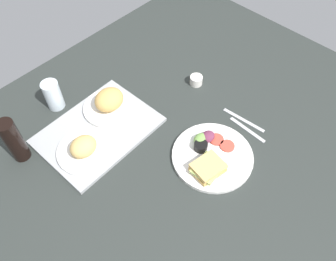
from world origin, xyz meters
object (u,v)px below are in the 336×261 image
at_px(serving_tray, 98,131).
at_px(plate_with_salad, 211,156).
at_px(soda_bottle, 14,141).
at_px(bread_plate_near, 85,149).
at_px(drinking_glass, 53,95).
at_px(bread_plate_far, 109,103).
at_px(knife, 244,120).
at_px(fork, 247,129).
at_px(espresso_cup, 196,80).

relative_size(serving_tray, plate_with_salad, 1.46).
bearing_deg(soda_bottle, bread_plate_near, -46.45).
xyz_separation_m(plate_with_salad, drinking_glass, (-0.24, 0.64, 0.05)).
relative_size(bread_plate_far, knife, 1.10).
bearing_deg(drinking_glass, bread_plate_far, -54.50).
bearing_deg(bread_plate_far, soda_bottle, 168.39).
distance_m(drinking_glass, knife, 0.79).
relative_size(soda_bottle, fork, 1.15).
distance_m(bread_plate_far, drinking_glass, 0.23).
height_order(fork, knife, same).
xyz_separation_m(soda_bottle, espresso_cup, (0.75, -0.23, -0.08)).
xyz_separation_m(bread_plate_near, knife, (0.55, -0.34, -0.04)).
xyz_separation_m(plate_with_salad, knife, (0.24, 0.02, -0.01)).
xyz_separation_m(drinking_glass, espresso_cup, (0.51, -0.35, -0.05)).
bearing_deg(espresso_cup, fork, -99.89).
bearing_deg(bread_plate_far, fork, -56.57).
relative_size(bread_plate_near, soda_bottle, 1.10).
distance_m(bread_plate_near, drinking_glass, 0.30).
xyz_separation_m(espresso_cup, knife, (-0.03, -0.28, -0.02)).
distance_m(bread_plate_far, soda_bottle, 0.39).
bearing_deg(plate_with_salad, drinking_glass, 110.76).
xyz_separation_m(serving_tray, knife, (0.45, -0.39, -0.01)).
height_order(serving_tray, bread_plate_near, bread_plate_near).
relative_size(drinking_glass, fork, 0.77).
xyz_separation_m(bread_plate_near, bread_plate_far, (0.21, 0.10, 0.01)).
bearing_deg(knife, soda_bottle, 49.34).
bearing_deg(serving_tray, plate_with_salad, -62.37).
height_order(serving_tray, espresso_cup, espresso_cup).
xyz_separation_m(serving_tray, bread_plate_near, (-0.10, -0.05, 0.04)).
bearing_deg(knife, espresso_cup, -10.46).
height_order(serving_tray, drinking_glass, drinking_glass).
bearing_deg(fork, soda_bottle, 53.31).
bearing_deg(fork, bread_plate_near, 56.24).
bearing_deg(plate_with_salad, bread_plate_far, 103.39).
bearing_deg(plate_with_salad, knife, 3.86).
distance_m(plate_with_salad, knife, 0.24).
bearing_deg(drinking_glass, bread_plate_near, -103.82).
relative_size(serving_tray, bread_plate_near, 2.08).
bearing_deg(bread_plate_far, serving_tray, -155.89).
relative_size(plate_with_salad, fork, 1.81).
height_order(bread_plate_near, espresso_cup, bread_plate_near).
xyz_separation_m(soda_bottle, fork, (0.69, -0.55, -0.10)).
distance_m(bread_plate_near, knife, 0.65).
bearing_deg(fork, serving_tray, 46.32).
bearing_deg(bread_plate_far, plate_with_salad, -76.61).
height_order(drinking_glass, espresso_cup, drinking_glass).
height_order(drinking_glass, knife, drinking_glass).
distance_m(bread_plate_near, bread_plate_far, 0.23).
bearing_deg(fork, knife, -34.83).
relative_size(bread_plate_near, bread_plate_far, 1.03).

